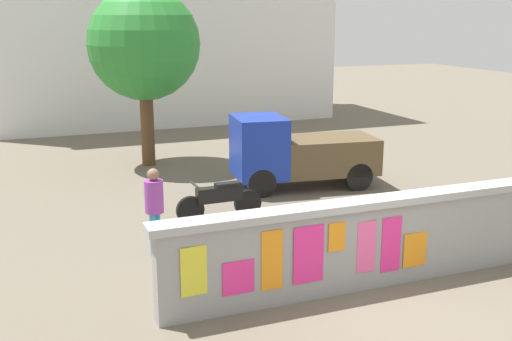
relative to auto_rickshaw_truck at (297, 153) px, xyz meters
name	(u,v)px	position (x,y,z in m)	size (l,w,h in m)	color
ground	(211,173)	(-1.59, 2.18, -0.90)	(60.00, 60.00, 0.00)	#6B6051
poster_wall	(363,243)	(-1.60, -5.82, -0.14)	(6.94, 0.42, 1.48)	#979797
auto_rickshaw_truck	(297,153)	(0.00, 0.00, 0.00)	(3.77, 1.96, 1.85)	black
motorcycle	(221,199)	(-2.62, -1.76, -0.44)	(1.90, 0.56, 0.87)	black
bicycle_near	(323,245)	(-1.75, -4.77, -0.54)	(1.71, 0.44, 0.95)	black
person_walking	(154,202)	(-4.36, -3.17, 0.09)	(0.48, 0.48, 1.62)	#338CBF
tree_roadside	(144,45)	(-2.97, 3.80, 2.55)	(3.15, 3.15, 5.05)	brown
building_background	(157,7)	(-0.63, 12.10, 3.65)	(13.74, 5.91, 9.06)	silver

